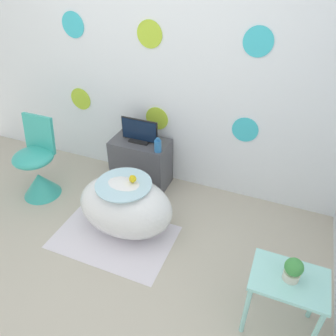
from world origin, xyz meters
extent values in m
plane|color=#BCB29E|center=(0.00, 0.00, 0.00)|extent=(12.00, 12.00, 0.00)
cube|color=white|center=(0.00, 1.70, 1.30)|extent=(4.72, 0.04, 2.60)
cylinder|color=#B2D633|center=(-0.89, 1.67, 0.77)|extent=(0.24, 0.01, 0.24)
cylinder|color=#B2D633|center=(0.02, 1.67, 0.70)|extent=(0.24, 0.01, 0.24)
cylinder|color=#3DC6D6|center=(0.90, 1.67, 0.76)|extent=(0.24, 0.01, 0.24)
cylinder|color=#3DC6D6|center=(-0.84, 1.67, 1.53)|extent=(0.24, 0.01, 0.24)
cylinder|color=#B2D633|center=(-0.04, 1.67, 1.51)|extent=(0.24, 0.01, 0.24)
cylinder|color=#3DC6D6|center=(0.90, 1.67, 1.53)|extent=(0.24, 0.01, 0.24)
cube|color=silver|center=(0.03, 0.65, 0.00)|extent=(1.05, 0.69, 0.01)
ellipsoid|color=white|center=(0.09, 0.80, 0.26)|extent=(0.86, 0.59, 0.53)
cylinder|color=#B2DBEA|center=(0.09, 0.80, 0.51)|extent=(0.48, 0.48, 0.01)
sphere|color=yellow|center=(0.16, 0.84, 0.56)|extent=(0.06, 0.06, 0.06)
sphere|color=yellow|center=(0.16, 0.83, 0.58)|extent=(0.04, 0.04, 0.04)
cone|color=orange|center=(0.16, 0.81, 0.58)|extent=(0.02, 0.02, 0.02)
cone|color=#38B2A3|center=(-0.97, 0.91, 0.12)|extent=(0.38, 0.38, 0.25)
ellipsoid|color=#38B2A3|center=(-0.97, 0.91, 0.45)|extent=(0.40, 0.40, 0.14)
cube|color=#38B2A3|center=(-0.97, 1.05, 0.64)|extent=(0.34, 0.09, 0.38)
cube|color=#4C4C51|center=(-0.09, 1.48, 0.26)|extent=(0.59, 0.34, 0.52)
cube|color=white|center=(-0.09, 1.32, 0.35)|extent=(0.50, 0.01, 0.15)
cube|color=black|center=(-0.09, 1.48, 0.53)|extent=(0.20, 0.12, 0.02)
cube|color=black|center=(-0.09, 1.48, 0.64)|extent=(0.39, 0.01, 0.23)
cube|color=#0F1E38|center=(-0.09, 1.48, 0.64)|extent=(0.37, 0.01, 0.21)
cylinder|color=#2D72B7|center=(0.16, 1.37, 0.58)|extent=(0.07, 0.07, 0.12)
cylinder|color=#2D72B7|center=(0.16, 1.37, 0.65)|extent=(0.04, 0.04, 0.02)
cube|color=#99E0D8|center=(1.48, 0.37, 0.48)|extent=(0.47, 0.33, 0.02)
cylinder|color=#99E0D8|center=(1.27, 0.23, 0.24)|extent=(0.03, 0.03, 0.47)
cylinder|color=#99E0D8|center=(1.68, 0.23, 0.24)|extent=(0.03, 0.03, 0.47)
cylinder|color=#99E0D8|center=(1.27, 0.52, 0.24)|extent=(0.03, 0.03, 0.47)
cylinder|color=#99E0D8|center=(1.68, 0.52, 0.24)|extent=(0.03, 0.03, 0.47)
cylinder|color=beige|center=(1.48, 0.37, 0.53)|extent=(0.10, 0.10, 0.06)
sphere|color=#3D8E42|center=(1.48, 0.37, 0.60)|extent=(0.11, 0.11, 0.11)
camera|label=1|loc=(1.26, -1.06, 2.20)|focal=35.00mm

